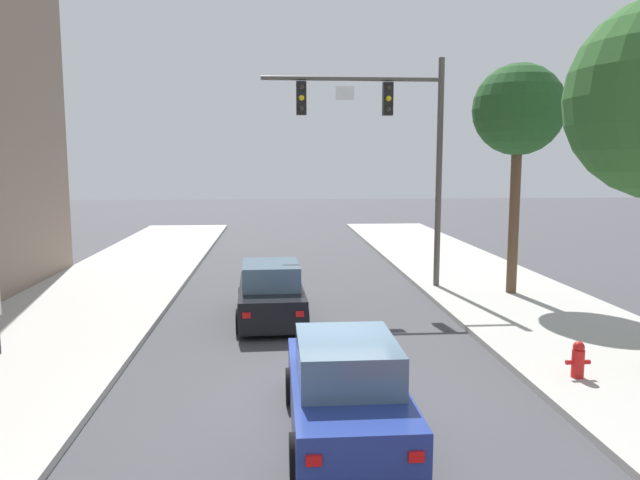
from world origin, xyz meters
TOP-DOWN VIEW (x-y plane):
  - ground_plane at (0.00, 0.00)m, footprint 120.00×120.00m
  - traffic_signal_mast at (2.95, 9.69)m, footprint 5.94×0.38m
  - car_lead_black at (-0.97, 6.19)m, footprint 1.94×4.29m
  - car_following_blue at (0.24, -0.90)m, footprint 1.84×4.24m
  - fire_hydrant at (4.99, 0.90)m, footprint 0.48×0.24m
  - street_tree_second at (6.69, 8.41)m, footprint 2.81×2.81m

SIDE VIEW (x-z plane):
  - ground_plane at x=0.00m, z-range 0.00..0.00m
  - fire_hydrant at x=4.99m, z-range 0.15..0.87m
  - car_lead_black at x=-0.97m, z-range -0.08..1.52m
  - car_following_blue at x=0.24m, z-range -0.08..1.52m
  - traffic_signal_mast at x=2.95m, z-range 1.56..9.06m
  - street_tree_second at x=6.69m, z-range 2.25..9.42m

